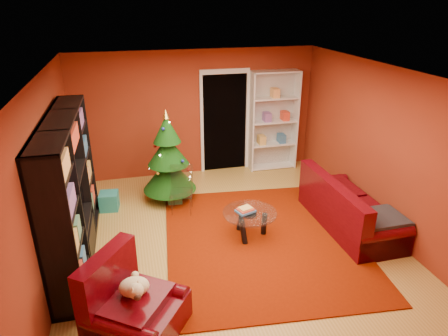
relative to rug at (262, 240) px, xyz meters
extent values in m
cube|color=#A98336|center=(-0.47, 0.19, -0.03)|extent=(5.00, 5.50, 0.05)
cube|color=silver|center=(-0.47, 0.19, 2.62)|extent=(5.00, 5.50, 0.05)
cube|color=maroon|center=(-0.47, 2.96, 1.29)|extent=(5.00, 0.05, 2.60)
cube|color=maroon|center=(-3.00, 0.19, 1.29)|extent=(0.05, 5.50, 2.60)
cube|color=maroon|center=(2.05, 0.19, 1.29)|extent=(0.05, 5.50, 2.60)
cube|color=#701801|center=(0.00, 0.00, 0.00)|extent=(3.30, 3.74, 0.02)
cube|color=teal|center=(-2.34, 1.64, 0.15)|extent=(0.35, 0.35, 0.32)
cube|color=#327642|center=(-1.16, 1.60, 0.12)|extent=(0.28, 0.28, 0.26)
cube|color=maroon|center=(-1.42, 2.15, 0.09)|extent=(0.21, 0.21, 0.21)
camera|label=1|loc=(-1.87, -5.02, 3.52)|focal=32.00mm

